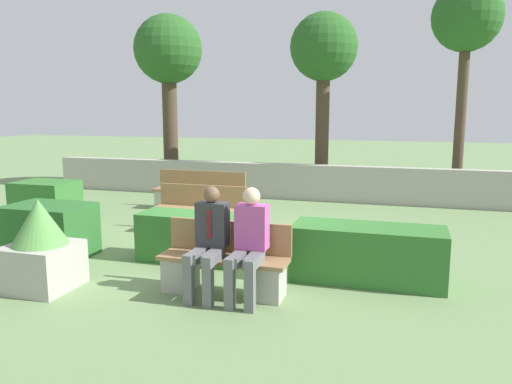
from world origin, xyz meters
TOP-DOWN VIEW (x-y plane):
  - ground_plane at (0.00, 0.00)m, footprint 60.00×60.00m
  - perimeter_wall at (0.00, 4.94)m, footprint 14.04×0.30m
  - bench_front at (0.39, -1.76)m, footprint 1.61×0.49m
  - bench_left_side at (-1.12, 0.95)m, footprint 1.70×0.48m
  - bench_right_side at (-1.98, 2.96)m, footprint 2.10×0.49m
  - person_seated_man at (0.24, -1.90)m, footprint 0.38×0.64m
  - person_seated_woman at (0.75, -1.90)m, footprint 0.38×0.64m
  - hedge_block_near_left at (2.05, -0.80)m, footprint 1.98×0.76m
  - hedge_block_near_right at (-4.53, 1.03)m, footprint 1.16×0.88m
  - hedge_block_mid_left at (-2.74, -1.07)m, footprint 1.23×0.89m
  - hedge_block_mid_right at (-0.56, -0.63)m, footprint 1.57×0.65m
  - planter_corner_left at (-1.88, -2.28)m, footprint 0.80×0.80m
  - tree_leftmost at (-4.22, 6.11)m, footprint 1.96×1.96m
  - tree_center_left at (0.31, 5.94)m, footprint 1.75×1.75m
  - tree_center_right at (3.71, 5.92)m, footprint 1.64×1.64m

SIDE VIEW (x-z plane):
  - ground_plane at x=0.00m, z-range 0.00..0.00m
  - bench_front at x=0.39m, z-range -0.11..0.76m
  - bench_left_side at x=-1.12m, z-range -0.10..0.77m
  - bench_right_side at x=-1.98m, z-range -0.09..0.78m
  - hedge_block_mid_right at x=-0.56m, z-range 0.00..0.72m
  - hedge_block_near_left at x=2.05m, z-range 0.00..0.74m
  - hedge_block_near_right at x=-4.53m, z-range 0.00..0.81m
  - hedge_block_mid_left at x=-2.74m, z-range 0.00..0.81m
  - perimeter_wall at x=0.00m, z-range 0.00..0.89m
  - planter_corner_left at x=-1.88m, z-range -0.04..1.12m
  - person_seated_man at x=0.24m, z-range 0.07..1.41m
  - person_seated_woman at x=0.75m, z-range 0.07..1.42m
  - tree_center_left at x=0.31m, z-range 1.33..6.06m
  - tree_leftmost at x=-4.22m, z-range 1.32..6.27m
  - tree_center_right at x=3.71m, z-range 1.67..6.92m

